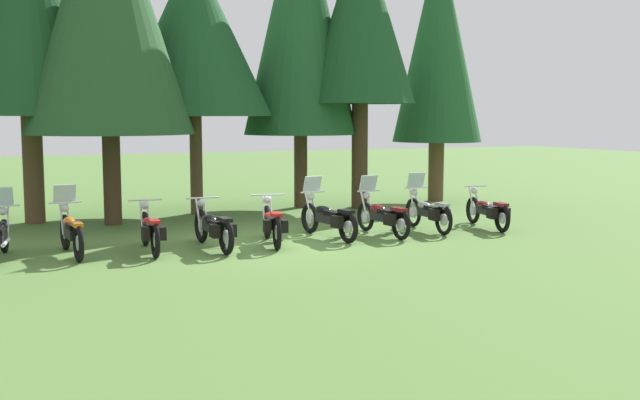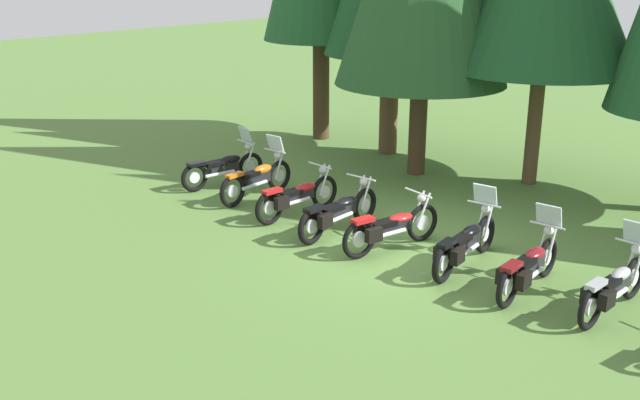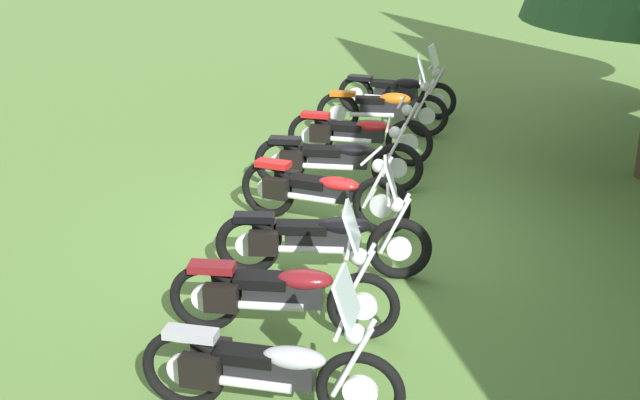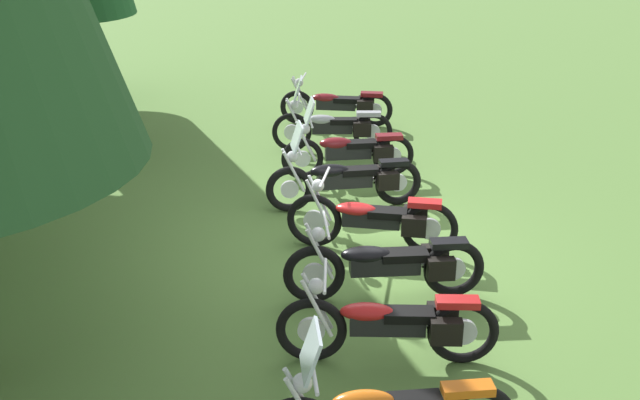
% 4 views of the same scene
% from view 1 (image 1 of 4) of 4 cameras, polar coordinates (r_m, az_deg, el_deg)
% --- Properties ---
extents(ground_plane, '(80.00, 80.00, 0.00)m').
position_cam_1_polar(ground_plane, '(16.84, -3.45, -3.19)').
color(ground_plane, '#547A38').
extents(motorcycle_1, '(0.65, 2.26, 1.38)m').
position_cam_1_polar(motorcycle_1, '(16.01, -17.99, -2.25)').
color(motorcycle_1, black).
rests_on(motorcycle_1, ground_plane).
extents(motorcycle_2, '(0.71, 2.30, 1.02)m').
position_cam_1_polar(motorcycle_2, '(15.97, -12.49, -2.21)').
color(motorcycle_2, black).
rests_on(motorcycle_2, ground_plane).
extents(motorcycle_3, '(0.74, 2.41, 1.02)m').
position_cam_1_polar(motorcycle_3, '(16.15, -7.88, -2.02)').
color(motorcycle_3, black).
rests_on(motorcycle_3, ground_plane).
extents(motorcycle_4, '(0.90, 2.27, 1.03)m').
position_cam_1_polar(motorcycle_4, '(16.56, -3.57, -1.74)').
color(motorcycle_4, black).
rests_on(motorcycle_4, ground_plane).
extents(motorcycle_5, '(0.73, 2.39, 1.37)m').
position_cam_1_polar(motorcycle_5, '(17.36, 0.66, -1.34)').
color(motorcycle_5, black).
rests_on(motorcycle_5, ground_plane).
extents(motorcycle_6, '(0.64, 2.24, 1.36)m').
position_cam_1_polar(motorcycle_6, '(17.81, 4.72, -1.16)').
color(motorcycle_6, black).
rests_on(motorcycle_6, ground_plane).
extents(motorcycle_7, '(0.64, 2.20, 1.37)m').
position_cam_1_polar(motorcycle_7, '(18.63, 8.07, -0.87)').
color(motorcycle_7, black).
rests_on(motorcycle_7, ground_plane).
extents(motorcycle_8, '(0.78, 2.27, 1.00)m').
position_cam_1_polar(motorcycle_8, '(19.37, 12.37, -0.79)').
color(motorcycle_8, black).
rests_on(motorcycle_8, ground_plane).
extents(pine_tree_1, '(3.61, 3.61, 8.51)m').
position_cam_1_polar(pine_tree_1, '(21.24, -20.96, 13.52)').
color(pine_tree_1, brown).
rests_on(pine_tree_1, ground_plane).
extents(pine_tree_2, '(4.21, 4.21, 8.97)m').
position_cam_1_polar(pine_tree_2, '(20.31, -15.56, 14.13)').
color(pine_tree_2, '#42301E').
rests_on(pine_tree_2, ground_plane).
extents(pine_tree_3, '(4.30, 4.30, 7.34)m').
position_cam_1_polar(pine_tree_3, '(21.94, -9.35, 12.13)').
color(pine_tree_3, brown).
rests_on(pine_tree_3, ground_plane).
extents(pine_tree_4, '(3.39, 3.39, 9.52)m').
position_cam_1_polar(pine_tree_4, '(23.31, -1.48, 13.88)').
color(pine_tree_4, '#42301E').
rests_on(pine_tree_4, ground_plane).
extents(pine_tree_5, '(3.26, 3.26, 8.33)m').
position_cam_1_polar(pine_tree_5, '(23.00, 3.02, 13.54)').
color(pine_tree_5, '#42301E').
rests_on(pine_tree_5, ground_plane).
extents(pine_tree_6, '(2.85, 2.85, 8.51)m').
position_cam_1_polar(pine_tree_6, '(25.22, 8.77, 11.71)').
color(pine_tree_6, brown).
rests_on(pine_tree_6, ground_plane).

